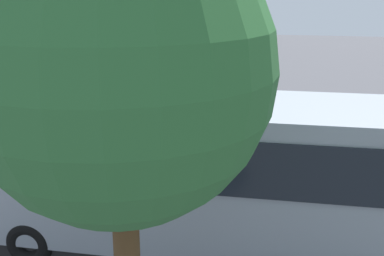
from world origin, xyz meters
The scene contains 15 objects.
ground_plane centered at (0.00, 0.00, 0.00)m, with size 80.00×80.00×0.00m, color #424247.
tour_bus centered at (1.07, 4.72, 1.64)m, with size 9.03×2.64×3.25m.
spectator_far_left centered at (-0.24, 2.18, 1.06)m, with size 0.58×0.36×1.78m.
spectator_left centered at (0.91, 1.79, 0.99)m, with size 0.58×0.37×1.67m.
spectator_centre centered at (1.90, 1.85, 1.04)m, with size 0.57×0.38×1.74m.
spectator_right centered at (3.13, 1.86, 1.05)m, with size 0.57×0.39×1.77m.
parked_motorcycle_silver centered at (-2.17, 2.32, 0.48)m, with size 2.02×0.76×0.99m.
parked_motorcycle_dark centered at (4.06, 2.57, 0.48)m, with size 2.05×0.58×0.99m.
stunt_motorcycle centered at (4.47, -3.08, 0.61)m, with size 1.94×0.97×1.23m.
traffic_cone centered at (1.90, -2.12, 0.30)m, with size 0.34×0.34×0.63m.
tree_centre centered at (1.21, 8.63, 4.78)m, with size 3.40×3.40×6.75m.
bay_line_a centered at (-3.51, -0.53, 0.00)m, with size 0.11×4.89×0.01m.
bay_line_b centered at (-0.65, -0.53, 0.00)m, with size 0.11×4.82×0.01m.
bay_line_c centered at (2.21, -0.53, 0.00)m, with size 0.11×4.71×0.01m.
bay_line_d centered at (5.08, -0.53, 0.00)m, with size 0.11×4.54×0.01m.
Camera 1 is at (-0.48, 13.37, 5.42)m, focal length 43.97 mm.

